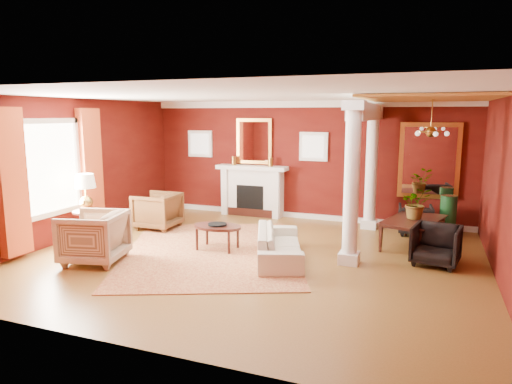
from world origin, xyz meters
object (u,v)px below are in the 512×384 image
at_px(coffee_table, 217,228).
at_px(side_table, 86,197).
at_px(armchair_stripe, 94,235).
at_px(armchair_leopard, 157,209).
at_px(sofa, 279,239).
at_px(dining_table, 415,225).

relative_size(coffee_table, side_table, 0.68).
bearing_deg(armchair_stripe, side_table, -148.21).
bearing_deg(coffee_table, armchair_leopard, 153.11).
relative_size(sofa, coffee_table, 2.03).
xyz_separation_m(armchair_leopard, coffee_table, (2.00, -1.01, -0.02)).
xyz_separation_m(armchair_stripe, coffee_table, (1.69, 1.45, -0.06)).
distance_m(sofa, coffee_table, 1.31).
distance_m(sofa, armchair_stripe, 3.26).
xyz_separation_m(armchair_stripe, dining_table, (5.21, 3.00, -0.06)).
xyz_separation_m(sofa, armchair_leopard, (-3.30, 1.16, 0.08)).
bearing_deg(sofa, dining_table, -72.55).
bearing_deg(dining_table, sofa, 143.50).
relative_size(armchair_leopard, side_table, 0.65).
height_order(side_table, dining_table, side_table).
relative_size(sofa, side_table, 1.38).
relative_size(side_table, dining_table, 0.88).
distance_m(armchair_leopard, coffee_table, 2.24).
xyz_separation_m(sofa, dining_table, (2.22, 1.69, 0.06)).
height_order(sofa, armchair_stripe, armchair_stripe).
height_order(armchair_stripe, dining_table, armchair_stripe).
xyz_separation_m(sofa, armchair_stripe, (-2.99, -1.31, 0.12)).
height_order(sofa, side_table, side_table).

